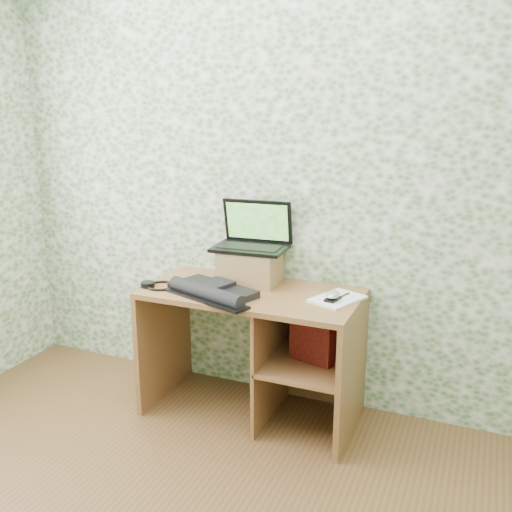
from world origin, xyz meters
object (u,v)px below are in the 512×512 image
at_px(riser, 250,266).
at_px(keyboard, 212,291).
at_px(laptop, 253,237).
at_px(desk, 266,336).
at_px(notepad, 337,299).

bearing_deg(riser, keyboard, -108.53).
bearing_deg(keyboard, riser, 90.58).
distance_m(laptop, keyboard, 0.42).
bearing_deg(desk, laptop, 133.05).
bearing_deg(laptop, riser, -93.71).
xyz_separation_m(riser, laptop, (-0.00, 0.04, 0.16)).
relative_size(riser, notepad, 1.15).
bearing_deg(keyboard, notepad, 35.28).
bearing_deg(keyboard, desk, 55.00).
xyz_separation_m(laptop, keyboard, (-0.10, -0.34, -0.23)).
xyz_separation_m(riser, notepad, (0.55, -0.11, -0.09)).
bearing_deg(laptop, desk, -50.65).
bearing_deg(laptop, keyboard, -109.95).
height_order(riser, keyboard, riser).
distance_m(desk, riser, 0.41).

